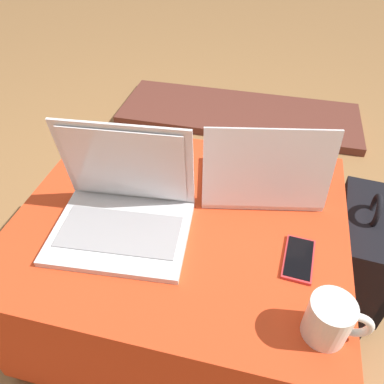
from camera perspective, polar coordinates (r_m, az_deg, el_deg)
ground_plane at (r=1.37m, az=-1.33°, el=-16.98°), size 14.00×14.00×0.00m
ottoman at (r=1.18m, az=-1.51°, el=-11.26°), size 0.88×0.74×0.45m
laptop_near at (r=0.96m, az=-10.51°, el=-2.47°), size 0.36×0.29×0.27m
laptop_far at (r=1.07m, az=10.49°, el=2.27°), size 0.37×0.29×0.24m
cell_phone at (r=0.94m, az=15.95°, el=-9.73°), size 0.08×0.14×0.01m
backpack at (r=1.36m, az=23.74°, el=-9.36°), size 0.21×0.36×0.46m
coffee_mug at (r=0.81m, az=20.38°, el=-17.80°), size 0.13×0.09×0.10m
fireplace_hearth at (r=2.31m, az=7.12°, el=11.77°), size 1.40×0.50×0.04m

